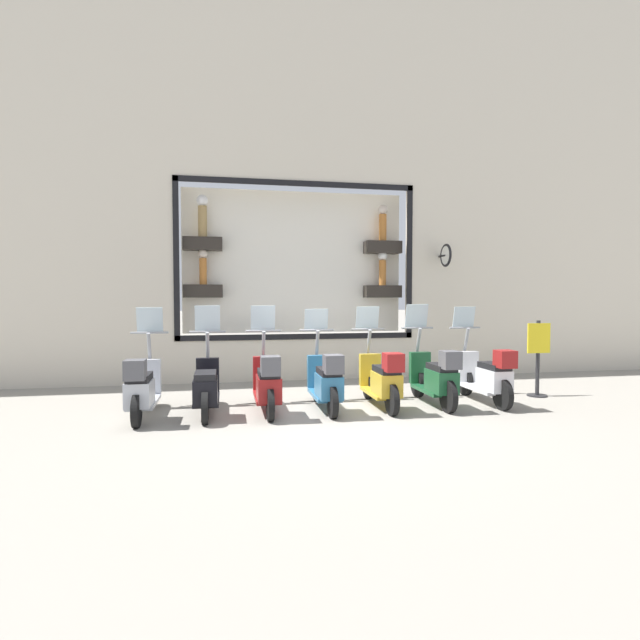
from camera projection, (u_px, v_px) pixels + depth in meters
name	position (u px, v px, depth m)	size (l,w,h in m)	color
ground_plane	(330.00, 417.00, 7.63)	(120.00, 120.00, 0.00)	gray
building_facade	(296.00, 145.00, 10.92)	(1.18, 36.00, 10.13)	beige
scooter_white_0	(487.00, 376.00, 8.52)	(1.80, 0.61, 1.65)	black
scooter_green_1	(436.00, 378.00, 8.34)	(1.80, 0.60, 1.70)	black
scooter_yellow_2	(382.00, 380.00, 8.16)	(1.80, 0.60, 1.66)	black
scooter_teal_3	(326.00, 382.00, 7.99)	(1.80, 0.61, 1.62)	black
scooter_red_4	(267.00, 384.00, 7.81)	(1.80, 0.60, 1.69)	black
scooter_black_5	(206.00, 388.00, 7.70)	(1.80, 0.61, 1.69)	black
scooter_silver_6	(142.00, 388.00, 7.46)	(1.79, 0.61, 1.66)	black
shop_sign_post	(538.00, 356.00, 9.17)	(0.36, 0.45, 1.40)	#232326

